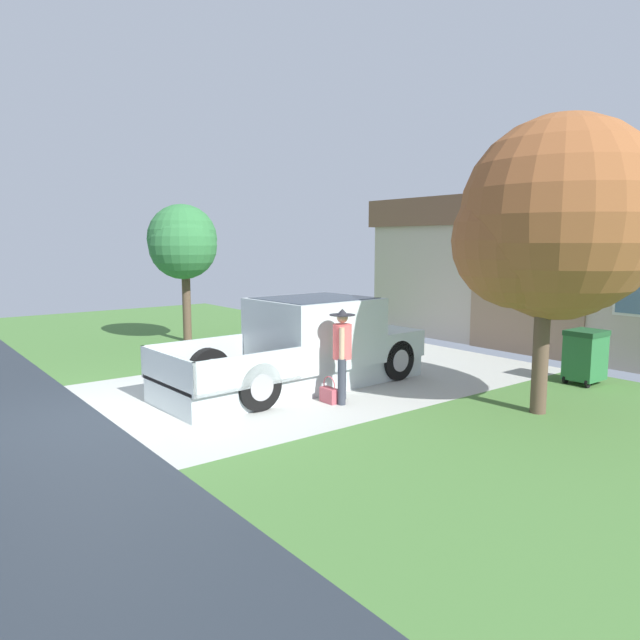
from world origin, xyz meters
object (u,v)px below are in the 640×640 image
handbag (329,394)px  pickup_truck (311,346)px  person_with_hat (342,348)px  neighbor_tree (183,243)px  wheeled_trash_bin (585,355)px  house_with_garage (559,268)px  front_yard_tree (553,228)px

handbag → pickup_truck: bearing=156.5°
person_with_hat → neighbor_tree: bearing=38.8°
handbag → wheeled_trash_bin: bearing=67.3°
pickup_truck → house_with_garage: size_ratio=0.55×
handbag → house_with_garage: bearing=97.3°
pickup_truck → front_yard_tree: bearing=24.1°
pickup_truck → neighbor_tree: 6.12m
handbag → house_with_garage: size_ratio=0.05×
house_with_garage → handbag: bearing=-82.7°
handbag → wheeled_trash_bin: size_ratio=0.44×
handbag → neighbor_tree: size_ratio=0.12×
pickup_truck → front_yard_tree: 4.76m
front_yard_tree → wheeled_trash_bin: size_ratio=4.45×
pickup_truck → handbag: pickup_truck is taller
pickup_truck → neighbor_tree: (-5.80, 0.08, 1.96)m
wheeled_trash_bin → front_yard_tree: bearing=-76.5°
pickup_truck → handbag: size_ratio=11.51×
pickup_truck → front_yard_tree: front_yard_tree is taller
person_with_hat → neighbor_tree: (-7.14, 0.41, 1.78)m
handbag → house_with_garage: house_with_garage is taller
pickup_truck → wheeled_trash_bin: 5.31m
house_with_garage → wheeled_trash_bin: bearing=-54.2°
person_with_hat → front_yard_tree: 3.87m
house_with_garage → neighbor_tree: 10.36m
neighbor_tree → wheeled_trash_bin: 10.16m
front_yard_tree → wheeled_trash_bin: bearing=103.5°
handbag → front_yard_tree: (2.54, 2.42, 2.80)m
front_yard_tree → handbag: bearing=-136.3°
house_with_garage → wheeled_trash_bin: size_ratio=9.16×
handbag → house_with_garage: 9.38m
person_with_hat → house_with_garage: house_with_garage is taller
pickup_truck → person_with_hat: size_ratio=3.29×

